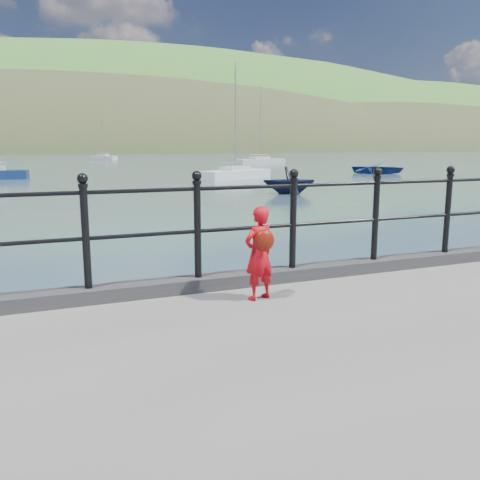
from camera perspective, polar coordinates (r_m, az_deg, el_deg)
name	(u,v)px	position (r m, az deg, el deg)	size (l,w,h in m)	color
ground	(242,359)	(6.49, 0.23, -13.19)	(600.00, 600.00, 0.00)	#2D4251
kerb	(247,278)	(6.00, 0.79, -4.31)	(60.00, 0.30, 0.15)	#28282B
railing	(247,215)	(5.86, 0.81, 2.79)	(18.11, 0.11, 1.20)	black
far_shore	(125,199)	(249.52, -12.74, 4.55)	(830.00, 200.00, 156.00)	#333A21
child	(259,253)	(5.34, 2.18, -1.43)	(0.42, 0.35, 1.00)	red
launch_blue	(378,168)	(49.46, 15.29, 7.78)	(3.42, 4.79, 0.99)	navy
launch_navy	(289,180)	(27.86, 5.54, 6.69)	(2.43, 2.81, 1.48)	black
sailboat_deep	(103,158)	(96.20, -15.11, 8.89)	(4.76, 4.78, 7.82)	beige
sailboat_near	(236,175)	(39.99, -0.51, 7.34)	(6.68, 4.58, 8.98)	white
sailboat_far	(260,161)	(72.76, 2.24, 8.81)	(8.20, 4.27, 11.07)	beige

